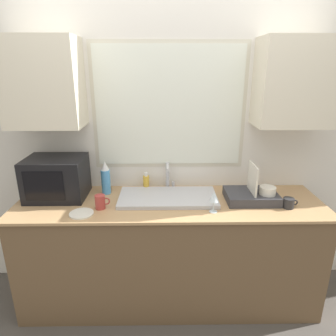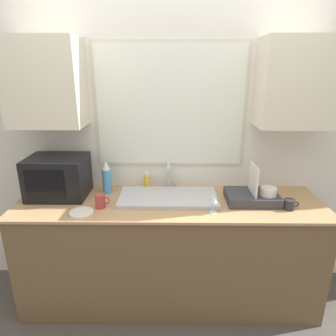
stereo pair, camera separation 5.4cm
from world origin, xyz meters
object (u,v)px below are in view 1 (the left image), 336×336
Objects in this scene: dish_rack at (253,195)px; spray_bottle at (106,178)px; faucet at (168,174)px; microwave at (57,178)px; mug_near_sink at (100,202)px; wine_glass at (214,197)px; soap_bottle at (146,182)px.

dish_rack reaches higher than spray_bottle.
faucet is 0.69m from dish_rack.
faucet is 0.52× the size of microwave.
wine_glass is at bearing -4.81° from mug_near_sink.
soap_bottle is (-0.18, 0.00, -0.07)m from faucet.
dish_rack is at bearing -3.67° from microwave.
microwave is 1.64× the size of spray_bottle.
faucet is 0.52m from wine_glass.
faucet reaches higher than mug_near_sink.
soap_bottle is (0.32, 0.07, -0.06)m from spray_bottle.
soap_bottle is (0.69, 0.14, -0.09)m from microwave.
spray_bottle reaches higher than faucet.
spray_bottle is at bearing 91.50° from mug_near_sink.
mug_near_sink is 0.81m from wine_glass.
mug_near_sink is (0.01, -0.28, -0.08)m from spray_bottle.
dish_rack is 1.14m from mug_near_sink.
mug_near_sink is (0.37, -0.21, -0.11)m from microwave.
microwave is 2.82× the size of wine_glass.
faucet is at bearing 160.11° from dish_rack.
spray_bottle is (-0.50, -0.07, -0.01)m from faucet.
faucet is 1.46× the size of wine_glass.
mug_near_sink is at bearing 175.19° from wine_glass.
soap_bottle is at bearing 13.03° from spray_bottle.
dish_rack is (0.64, -0.23, -0.09)m from faucet.
dish_rack is 0.86m from soap_bottle.
spray_bottle reaches higher than mug_near_sink.
faucet is 0.88m from microwave.
spray_bottle is at bearing -171.96° from faucet.
spray_bottle is 0.29m from mug_near_sink.
soap_bottle is 1.38× the size of mug_near_sink.
dish_rack is at bearing 5.76° from mug_near_sink.
mug_near_sink is at bearing -144.88° from faucet.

